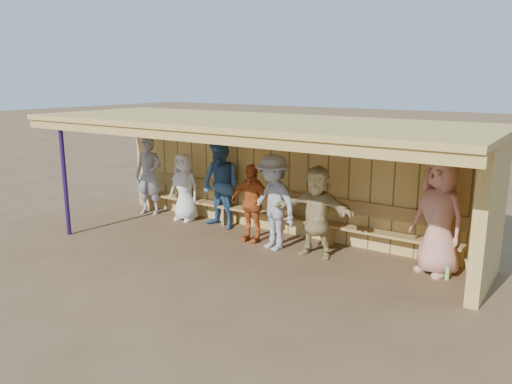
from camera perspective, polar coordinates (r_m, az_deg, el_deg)
ground at (r=9.80m, az=-1.15°, el=-6.37°), size 90.00×90.00×0.00m
player_a at (r=12.29m, az=-12.14°, el=1.80°), size 0.79×0.64×1.87m
player_b at (r=11.60m, az=-8.18°, el=0.58°), size 0.80×0.55×1.58m
player_c at (r=10.88m, az=-4.03°, el=0.80°), size 1.01×0.83×1.92m
player_d at (r=9.99m, az=-0.56°, el=-1.26°), size 0.94×0.43×1.58m
player_e at (r=9.49m, az=1.96°, el=-1.20°), size 1.35×1.02×1.85m
player_f at (r=9.21m, az=6.94°, el=-2.21°), size 1.61×0.63×1.70m
player_h at (r=8.79m, az=20.16°, el=-2.68°), size 1.14×0.98×1.98m
dugout_structure at (r=9.74m, az=3.01°, el=3.78°), size 8.80×3.20×2.50m
bench at (r=10.54m, az=2.34°, el=-2.00°), size 7.60×0.34×0.93m
dugout_equipment at (r=10.83m, az=-1.29°, el=-1.79°), size 6.48×0.62×0.80m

